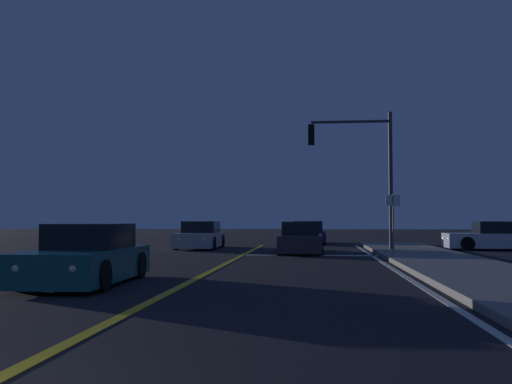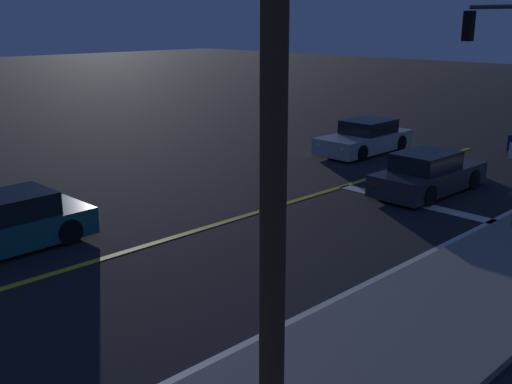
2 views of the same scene
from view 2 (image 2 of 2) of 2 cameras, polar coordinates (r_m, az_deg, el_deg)
sidewalk_right at (r=9.81m, az=8.34°, el=-16.83°), size 3.20×37.73×0.15m
lane_line_center at (r=14.61m, az=-13.95°, el=-6.02°), size 0.20×35.63×0.01m
lane_line_edge_right at (r=10.89m, az=0.38°, el=-13.51°), size 0.16×35.63×0.01m
stop_bar at (r=18.91m, az=14.70°, el=-1.01°), size 5.37×0.50×0.01m
car_mid_block_charcoal at (r=20.11m, az=15.95°, el=1.61°), size 1.87×4.47×1.34m
car_following_oncoming_teal at (r=15.75m, az=-22.75°, el=-2.98°), size 1.97×4.33×1.34m
car_distant_tail_silver at (r=25.72m, az=10.27°, el=5.03°), size 2.03×4.67×1.34m
utility_pole_right at (r=6.59m, az=1.75°, el=16.24°), size 1.59×0.32×10.47m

